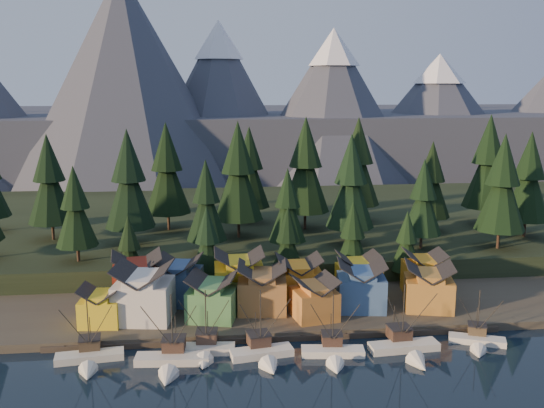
{
  "coord_description": "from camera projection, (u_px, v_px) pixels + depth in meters",
  "views": [
    {
      "loc": [
        -11.98,
        -83.04,
        44.14
      ],
      "look_at": [
        0.53,
        30.0,
        21.43
      ],
      "focal_mm": 40.0,
      "sensor_mm": 36.0,
      "label": 1
    }
  ],
  "objects": [
    {
      "name": "ground",
      "position": [
        290.0,
        383.0,
        90.87
      ],
      "size": [
        500.0,
        500.0,
        0.0
      ],
      "primitive_type": "plane",
      "color": "black",
      "rests_on": "ground"
    },
    {
      "name": "shore_strip",
      "position": [
        264.0,
        289.0,
        129.71
      ],
      "size": [
        400.0,
        50.0,
        1.5
      ],
      "primitive_type": "cube",
      "color": "#3D352C",
      "rests_on": "ground"
    },
    {
      "name": "hillside",
      "position": [
        248.0,
        226.0,
        178.0
      ],
      "size": [
        420.0,
        100.0,
        6.0
      ],
      "primitive_type": "cube",
      "color": "black",
      "rests_on": "ground"
    },
    {
      "name": "dock",
      "position": [
        277.0,
        335.0,
        106.85
      ],
      "size": [
        80.0,
        4.0,
        1.0
      ],
      "primitive_type": "cube",
      "color": "#42392F",
      "rests_on": "ground"
    },
    {
      "name": "mountain_ridge",
      "position": [
        221.0,
        121.0,
        293.5
      ],
      "size": [
        560.0,
        190.0,
        90.0
      ],
      "color": "#4F5666",
      "rests_on": "ground"
    },
    {
      "name": "boat_0",
      "position": [
        89.0,
        351.0,
        96.77
      ],
      "size": [
        11.39,
        12.18,
        11.68
      ],
      "rotation": [
        0.0,
        0.0,
        0.13
      ],
      "color": "beige",
      "rests_on": "ground"
    },
    {
      "name": "boat_1",
      "position": [
        171.0,
        353.0,
        95.61
      ],
      "size": [
        12.37,
        13.32,
        12.58
      ],
      "rotation": [
        0.0,
        0.0,
        -0.08
      ],
      "color": "beige",
      "rests_on": "ground"
    },
    {
      "name": "boat_2",
      "position": [
        205.0,
        342.0,
        99.58
      ],
      "size": [
        10.02,
        10.77,
        11.93
      ],
      "rotation": [
        0.0,
        0.0,
        -0.09
      ],
      "color": "beige",
      "rests_on": "ground"
    },
    {
      "name": "boat_3",
      "position": [
        263.0,
        346.0,
        98.17
      ],
      "size": [
        10.96,
        11.62,
        12.4
      ],
      "rotation": [
        0.0,
        0.0,
        0.17
      ],
      "color": "silver",
      "rests_on": "ground"
    },
    {
      "name": "boat_4",
      "position": [
        334.0,
        346.0,
        98.58
      ],
      "size": [
        10.85,
        11.62,
        11.54
      ],
      "rotation": [
        0.0,
        0.0,
        -0.11
      ],
      "color": "white",
      "rests_on": "ground"
    },
    {
      "name": "boat_5",
      "position": [
        408.0,
        341.0,
        100.27
      ],
      "size": [
        12.32,
        13.26,
        12.61
      ],
      "rotation": [
        0.0,
        0.0,
        0.08
      ],
      "color": "silver",
      "rests_on": "ground"
    },
    {
      "name": "boat_6",
      "position": [
        478.0,
        335.0,
        103.4
      ],
      "size": [
        10.04,
        10.4,
        10.45
      ],
      "rotation": [
        0.0,
        0.0,
        -0.38
      ],
      "color": "silver",
      "rests_on": "ground"
    },
    {
      "name": "house_front_0",
      "position": [
        101.0,
        304.0,
        108.43
      ],
      "size": [
        7.63,
        7.28,
        7.1
      ],
      "rotation": [
        0.0,
        0.0,
        -0.08
      ],
      "color": "yellow",
      "rests_on": "shore_strip"
    },
    {
      "name": "house_front_1",
      "position": [
        144.0,
        291.0,
        110.2
      ],
      "size": [
        11.33,
        11.0,
        10.4
      ],
      "rotation": [
        0.0,
        0.0,
        -0.14
      ],
      "color": "silver",
      "rests_on": "shore_strip"
    },
    {
      "name": "house_front_2",
      "position": [
        212.0,
        295.0,
        111.2
      ],
      "size": [
        10.32,
        10.37,
        8.36
      ],
      "rotation": [
        0.0,
        0.0,
        -0.24
      ],
      "color": "#478346",
      "rests_on": "shore_strip"
    },
    {
      "name": "house_front_3",
      "position": [
        262.0,
        286.0,
        114.76
      ],
      "size": [
        9.87,
        9.49,
        9.21
      ],
      "rotation": [
        0.0,
        0.0,
        -0.1
      ],
      "color": "olive",
      "rests_on": "shore_strip"
    },
    {
      "name": "house_front_4",
      "position": [
        314.0,
        297.0,
        111.44
      ],
      "size": [
        8.94,
        9.42,
        7.73
      ],
      "rotation": [
        0.0,
        0.0,
        0.19
      ],
      "color": "#BF7731",
      "rests_on": "shore_strip"
    },
    {
      "name": "house_front_5",
      "position": [
        361.0,
        284.0,
        115.63
      ],
      "size": [
        9.94,
        9.25,
        9.34
      ],
      "rotation": [
        0.0,
        0.0,
        -0.14
      ],
      "color": "#3B5D8C",
      "rests_on": "shore_strip"
    },
    {
      "name": "house_front_6",
      "position": [
        429.0,
        285.0,
        115.89
      ],
      "size": [
        10.52,
        10.16,
        8.83
      ],
      "rotation": [
        0.0,
        0.0,
        -0.23
      ],
      "color": "#BA7C2F",
      "rests_on": "shore_strip"
    },
    {
      "name": "house_back_0",
      "position": [
        137.0,
        278.0,
        118.01
      ],
      "size": [
        10.43,
        10.11,
        10.22
      ],
      "rotation": [
        0.0,
        0.0,
        0.13
      ],
      "color": "maroon",
      "rests_on": "shore_strip"
    },
    {
      "name": "house_back_1",
      "position": [
        179.0,
        279.0,
        118.99
      ],
      "size": [
        9.7,
        9.78,
        9.35
      ],
      "rotation": [
        0.0,
        0.0,
        -0.18
      ],
      "color": "#36517F",
      "rests_on": "shore_strip"
    },
    {
      "name": "house_back_2",
      "position": [
        239.0,
        275.0,
        119.99
      ],
      "size": [
        9.61,
        8.82,
        10.21
      ],
      "rotation": [
        0.0,
        0.0,
        0.0
      ],
      "color": "gold",
      "rests_on": "shore_strip"
    },
    {
      "name": "house_back_3",
      "position": [
        299.0,
        277.0,
        120.71
      ],
      "size": [
        8.79,
        7.82,
        8.95
      ],
      "rotation": [
        0.0,
        0.0,
        0.0
      ],
      "color": "orange",
      "rests_on": "shore_strip"
    },
    {
      "name": "house_back_4",
      "position": [
        359.0,
        274.0,
        122.29
      ],
      "size": [
        8.33,
        8.01,
        8.96
      ],
      "rotation": [
        0.0,
        0.0,
        0.01
      ],
      "color": "yellow",
      "rests_on": "shore_strip"
    },
    {
      "name": "house_back_5",
      "position": [
        424.0,
        272.0,
        124.16
      ],
      "size": [
        8.72,
        8.81,
        8.96
      ],
      "rotation": [
        0.0,
        0.0,
        -0.1
      ],
      "color": "orange",
      "rests_on": "shore_strip"
    },
    {
      "name": "tree_hill_1",
      "position": [
        49.0,
        182.0,
        147.76
      ],
      "size": [
        11.3,
        11.3,
        26.33
      ],
      "color": "#332319",
      "rests_on": "hillside"
    },
    {
      "name": "tree_hill_2",
      "position": [
        75.0,
        210.0,
        129.91
      ],
      "size": [
        9.05,
        9.05,
        21.09
      ],
      "color": "#332319",
      "rests_on": "hillside"
    },
    {
      "name": "tree_hill_3",
      "position": [
        129.0,
        183.0,
        141.94
      ],
      "size": [
        12.01,
        12.01,
        27.97
      ],
      "color": "#332319",
      "rests_on": "hillside"
    },
    {
      "name": "tree_hill_4",
      "position": [
        167.0,
        172.0,
        157.37
      ],
      "size": [
        12.23,
        12.23,
        28.5
      ],
      "color": "#332319",
      "rests_on": "hillside"
    },
    {
      "name": "tree_hill_5",
      "position": [
        206.0,
        203.0,
        134.8
      ],
      "size": [
        9.36,
        9.36,
        21.81
      ],
      "color": "#332319",
      "rests_on": "hillside"
    },
    {
      "name": "tree_hill_6",
      "position": [
        238.0,
        175.0,
        149.48
      ],
      "size": [
        12.57,
        12.57,
        29.27
      ],
      "color": "#332319",
      "rests_on": "hillside"
    },
    {
      "name": "tree_hill_7",
      "position": [
        287.0,
        208.0,
        135.0
      ],
      "size": [
        8.52,
        8.52,
        19.85
      ],
      "color": "#332319",
      "rests_on": "hillside"
    },
    {
      "name": "tree_hill_8",
      "position": [
        306.0,
        168.0,
        158.18
      ],
      "size": [
        12.82,
        12.82,
        29.86
      ],
      "color": "#332319",
      "rests_on": "hillside"
    },
    {
      "name": "tree_hill_9",
      "position": [
        351.0,
        185.0,
        142.82
      ],
      "size": [
        11.46,
        11.46,
        26.7
      ],
      "color": "#332319",
      "rests_on": "hillside"
    },
    {
      "name": "tree_hill_10",
      "position": [
        358.0,
        165.0,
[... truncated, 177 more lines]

